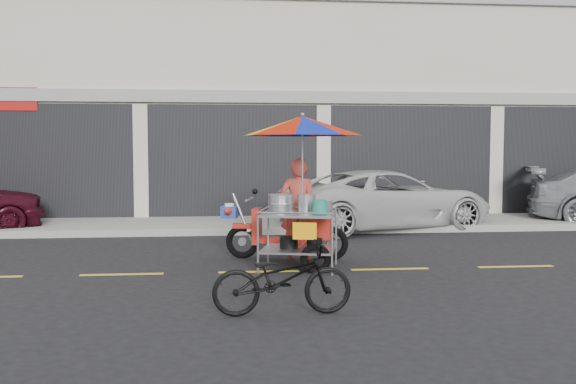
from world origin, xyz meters
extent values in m
plane|color=black|center=(0.00, 0.00, 0.00)|extent=(90.00, 90.00, 0.00)
cube|color=gray|center=(0.00, 5.50, 0.07)|extent=(45.00, 3.00, 0.15)
cube|color=beige|center=(0.00, 10.50, 4.00)|extent=(36.00, 8.00, 8.00)
cube|color=black|center=(0.00, 6.47, 1.45)|extent=(35.28, 0.06, 2.90)
cube|color=gray|center=(0.00, 6.45, 3.10)|extent=(36.00, 0.12, 0.30)
cube|color=gold|center=(0.00, 0.00, 0.00)|extent=(42.00, 0.10, 0.01)
imported|color=silver|center=(1.17, 4.70, 0.67)|extent=(5.27, 3.48, 1.35)
imported|color=black|center=(-1.88, -2.48, 0.41)|extent=(1.56, 0.59, 0.81)
torus|color=black|center=(-2.21, 1.21, 0.28)|extent=(0.58, 0.24, 0.57)
torus|color=black|center=(-0.76, 0.86, 0.28)|extent=(0.58, 0.24, 0.57)
cylinder|color=#9EA0A5|center=(-2.21, 1.21, 0.28)|extent=(0.15, 0.09, 0.14)
cylinder|color=#9EA0A5|center=(-0.76, 0.86, 0.28)|extent=(0.15, 0.09, 0.14)
cube|color=red|center=(-2.21, 1.21, 0.55)|extent=(0.34, 0.19, 0.08)
cylinder|color=#9EA0A5|center=(-2.21, 1.21, 0.69)|extent=(0.36, 0.13, 0.80)
cube|color=red|center=(-1.96, 1.16, 0.55)|extent=(0.20, 0.36, 0.60)
cube|color=red|center=(-1.53, 1.05, 0.32)|extent=(0.84, 0.46, 0.08)
cube|color=red|center=(-1.10, 0.94, 0.55)|extent=(0.78, 0.43, 0.40)
cube|color=black|center=(-1.19, 0.97, 0.77)|extent=(0.68, 0.38, 0.10)
cylinder|color=#9EA0A5|center=(-2.09, 1.19, 0.99)|extent=(0.16, 0.54, 0.04)
sphere|color=black|center=(-1.98, 1.36, 1.11)|extent=(0.10, 0.10, 0.10)
cylinder|color=white|center=(-2.09, 1.19, 0.48)|extent=(0.14, 0.14, 0.05)
cube|color=#274096|center=(-2.42, 1.27, 0.77)|extent=(0.30, 0.27, 0.20)
cylinder|color=white|center=(-2.42, 1.27, 0.89)|extent=(0.19, 0.19, 0.05)
cone|color=red|center=(-2.46, 1.10, 0.79)|extent=(0.23, 0.25, 0.18)
torus|color=black|center=(-1.18, -0.21, 0.22)|extent=(0.47, 0.20, 0.46)
cylinder|color=#9EA0A5|center=(-2.02, -0.11, 0.42)|extent=(0.04, 0.04, 0.84)
cylinder|color=#9EA0A5|center=(-1.81, 0.76, 0.42)|extent=(0.04, 0.04, 0.84)
cylinder|color=#9EA0A5|center=(-0.96, -0.37, 0.42)|extent=(0.04, 0.04, 0.84)
cylinder|color=#9EA0A5|center=(-0.75, 0.50, 0.42)|extent=(0.04, 0.04, 0.84)
cube|color=#9EA0A5|center=(-1.38, 0.20, 0.30)|extent=(1.27, 1.13, 0.03)
cube|color=#9EA0A5|center=(-1.38, 0.20, 0.84)|extent=(1.27, 1.13, 0.04)
cylinder|color=#9EA0A5|center=(-1.49, -0.24, 0.90)|extent=(1.07, 0.28, 0.02)
cylinder|color=#9EA0A5|center=(-1.28, 0.63, 0.90)|extent=(1.07, 0.28, 0.02)
cylinder|color=#9EA0A5|center=(-1.91, 0.33, 0.90)|extent=(0.24, 0.87, 0.02)
cylinder|color=#9EA0A5|center=(-0.85, 0.07, 0.90)|extent=(0.24, 0.87, 0.02)
cylinder|color=#9EA0A5|center=(-1.28, 0.63, 0.30)|extent=(0.22, 0.73, 0.04)
cylinder|color=#9EA0A5|center=(-1.28, 0.63, 0.79)|extent=(0.22, 0.73, 0.04)
cube|color=#FFA507|center=(-1.35, -0.30, 0.64)|extent=(0.34, 0.10, 0.25)
cylinder|color=#B7B7BC|center=(-1.62, 0.46, 0.98)|extent=(0.48, 0.48, 0.24)
cylinder|color=#B7B7BC|center=(-1.23, 0.38, 0.99)|extent=(0.34, 0.34, 0.25)
cylinder|color=#B7B7BC|center=(-1.00, 0.15, 0.95)|extent=(0.33, 0.33, 0.17)
cylinder|color=#B7B7BC|center=(-1.67, 0.08, 0.93)|extent=(0.37, 0.37, 0.13)
cylinder|color=#1E826D|center=(-1.10, -0.13, 0.97)|extent=(0.26, 0.26, 0.22)
cylinder|color=black|center=(-1.53, 0.23, 0.40)|extent=(0.34, 0.34, 0.18)
cylinder|color=black|center=(-1.14, 0.14, 0.39)|extent=(0.29, 0.29, 0.16)
cylinder|color=#9EA0A5|center=(-1.31, 0.28, 1.59)|extent=(0.03, 0.03, 1.49)
sphere|color=#9EA0A5|center=(-1.31, 0.28, 2.35)|extent=(0.06, 0.06, 0.06)
imported|color=#B34136|center=(-1.29, 0.99, 0.84)|extent=(0.69, 0.54, 1.68)
camera|label=1|loc=(-2.54, -9.44, 1.86)|focal=40.00mm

